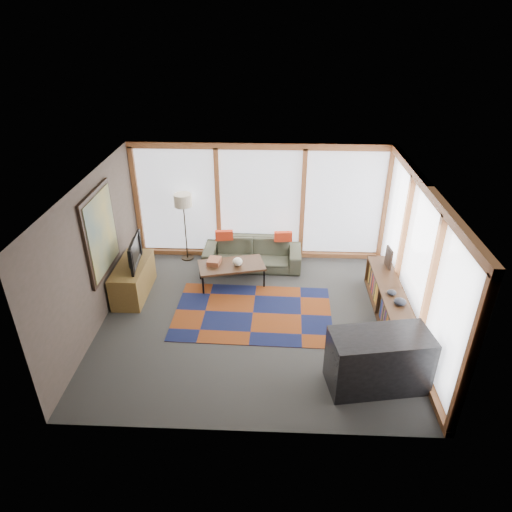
{
  "coord_description": "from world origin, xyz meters",
  "views": [
    {
      "loc": [
        0.31,
        -6.73,
        5.02
      ],
      "look_at": [
        0.0,
        0.4,
        1.1
      ],
      "focal_mm": 32.0,
      "sensor_mm": 36.0,
      "label": 1
    }
  ],
  "objects_px": {
    "sofa": "(252,254)",
    "tv_console": "(133,279)",
    "television": "(131,252)",
    "bar_counter": "(379,361)",
    "bookshelf": "(389,302)",
    "coffee_table": "(232,274)",
    "floor_lamp": "(185,227)"
  },
  "relations": [
    {
      "from": "bar_counter",
      "to": "bookshelf",
      "type": "bearing_deg",
      "value": 63.36
    },
    {
      "from": "bookshelf",
      "to": "tv_console",
      "type": "xyz_separation_m",
      "value": [
        -4.85,
        0.51,
        0.03
      ]
    },
    {
      "from": "tv_console",
      "to": "television",
      "type": "bearing_deg",
      "value": -8.55
    },
    {
      "from": "tv_console",
      "to": "floor_lamp",
      "type": "bearing_deg",
      "value": 61.8
    },
    {
      "from": "floor_lamp",
      "to": "bookshelf",
      "type": "height_order",
      "value": "floor_lamp"
    },
    {
      "from": "floor_lamp",
      "to": "television",
      "type": "bearing_deg",
      "value": -117.11
    },
    {
      "from": "sofa",
      "to": "coffee_table",
      "type": "bearing_deg",
      "value": -117.07
    },
    {
      "from": "tv_console",
      "to": "television",
      "type": "height_order",
      "value": "television"
    },
    {
      "from": "bar_counter",
      "to": "coffee_table",
      "type": "bearing_deg",
      "value": 121.48
    },
    {
      "from": "tv_console",
      "to": "bar_counter",
      "type": "height_order",
      "value": "bar_counter"
    },
    {
      "from": "floor_lamp",
      "to": "television",
      "type": "relative_size",
      "value": 1.66
    },
    {
      "from": "sofa",
      "to": "television",
      "type": "bearing_deg",
      "value": -150.55
    },
    {
      "from": "coffee_table",
      "to": "television",
      "type": "distance_m",
      "value": 2.05
    },
    {
      "from": "sofa",
      "to": "bar_counter",
      "type": "distance_m",
      "value": 4.04
    },
    {
      "from": "coffee_table",
      "to": "bar_counter",
      "type": "relative_size",
      "value": 0.9
    },
    {
      "from": "tv_console",
      "to": "coffee_table",
      "type": "bearing_deg",
      "value": 14.25
    },
    {
      "from": "sofa",
      "to": "bookshelf",
      "type": "distance_m",
      "value": 3.09
    },
    {
      "from": "tv_console",
      "to": "bar_counter",
      "type": "distance_m",
      "value": 4.88
    },
    {
      "from": "tv_console",
      "to": "bar_counter",
      "type": "bearing_deg",
      "value": -28.0
    },
    {
      "from": "coffee_table",
      "to": "floor_lamp",
      "type": "bearing_deg",
      "value": 137.76
    },
    {
      "from": "floor_lamp",
      "to": "bar_counter",
      "type": "xyz_separation_m",
      "value": [
        3.52,
        -3.77,
        -0.32
      ]
    },
    {
      "from": "sofa",
      "to": "tv_console",
      "type": "xyz_separation_m",
      "value": [
        -2.28,
        -1.2,
        0.03
      ]
    },
    {
      "from": "coffee_table",
      "to": "bar_counter",
      "type": "bearing_deg",
      "value": -48.87
    },
    {
      "from": "floor_lamp",
      "to": "television",
      "type": "xyz_separation_m",
      "value": [
        -0.76,
        -1.48,
        0.16
      ]
    },
    {
      "from": "coffee_table",
      "to": "television",
      "type": "xyz_separation_m",
      "value": [
        -1.86,
        -0.48,
        0.71
      ]
    },
    {
      "from": "sofa",
      "to": "coffee_table",
      "type": "height_order",
      "value": "sofa"
    },
    {
      "from": "sofa",
      "to": "bar_counter",
      "type": "bearing_deg",
      "value": -58.58
    },
    {
      "from": "television",
      "to": "sofa",
      "type": "bearing_deg",
      "value": -67.08
    },
    {
      "from": "tv_console",
      "to": "television",
      "type": "relative_size",
      "value": 1.42
    },
    {
      "from": "television",
      "to": "bar_counter",
      "type": "bearing_deg",
      "value": -123.45
    },
    {
      "from": "floor_lamp",
      "to": "coffee_table",
      "type": "distance_m",
      "value": 1.58
    },
    {
      "from": "bar_counter",
      "to": "television",
      "type": "bearing_deg",
      "value": 142.22
    }
  ]
}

